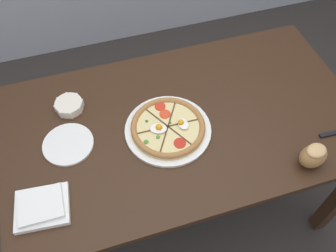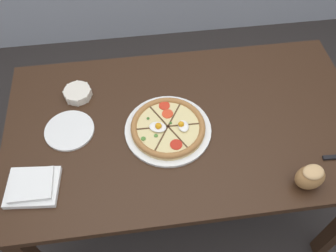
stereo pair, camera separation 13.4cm
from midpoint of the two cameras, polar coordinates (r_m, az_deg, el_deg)
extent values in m
plane|color=#2D2826|center=(2.02, -0.09, -11.78)|extent=(12.00, 12.00, 0.00)
cube|color=#331E11|center=(1.41, -0.12, 0.39)|extent=(1.41, 0.80, 0.03)
cube|color=#331E11|center=(1.93, -22.33, -2.73)|extent=(0.06, 0.06, 0.70)
cube|color=#331E11|center=(2.09, 14.43, 6.05)|extent=(0.06, 0.06, 0.70)
cylinder|color=white|center=(1.36, -2.82, -0.79)|extent=(0.33, 0.33, 0.01)
cylinder|color=#DBB775|center=(1.35, -2.84, -0.49)|extent=(0.28, 0.28, 0.01)
cylinder|color=#E0CC84|center=(1.35, -2.85, -0.31)|extent=(0.25, 0.25, 0.00)
torus|color=#A36B38|center=(1.35, -2.85, -0.29)|extent=(0.28, 0.28, 0.02)
cube|color=#472D19|center=(1.34, -5.42, -0.86)|extent=(0.12, 0.01, 0.00)
cube|color=#472D19|center=(1.31, -3.57, -2.38)|extent=(0.07, 0.11, 0.00)
cube|color=#472D19|center=(1.32, -0.96, -1.76)|extent=(0.06, 0.11, 0.00)
cube|color=#472D19|center=(1.35, -0.31, 0.34)|extent=(0.12, 0.01, 0.00)
cube|color=#472D19|center=(1.38, -2.17, 1.76)|extent=(0.07, 0.11, 0.00)
cube|color=#472D19|center=(1.37, -4.66, 1.19)|extent=(0.06, 0.11, 0.00)
cylinder|color=red|center=(1.38, -3.27, 1.74)|extent=(0.04, 0.04, 0.00)
cylinder|color=red|center=(1.30, -1.03, -2.97)|extent=(0.05, 0.05, 0.00)
cylinder|color=red|center=(1.41, -4.01, 2.98)|extent=(0.04, 0.04, 0.00)
ellipsoid|color=white|center=(1.34, -0.39, 0.15)|extent=(0.04, 0.06, 0.01)
sphere|color=orange|center=(1.34, -0.77, 0.39)|extent=(0.02, 0.02, 0.02)
ellipsoid|color=white|center=(1.33, -4.46, -0.57)|extent=(0.08, 0.07, 0.01)
sphere|color=orange|center=(1.33, -4.36, -0.41)|extent=(0.03, 0.03, 0.03)
cylinder|color=#2D5B1E|center=(1.36, -6.26, 0.58)|extent=(0.01, 0.01, 0.00)
cylinder|color=#477A2D|center=(1.32, -4.52, -2.00)|extent=(0.01, 0.01, 0.00)
cylinder|color=#477A2D|center=(1.31, -6.47, -2.75)|extent=(0.02, 0.02, 0.00)
cylinder|color=#2D5B1E|center=(1.35, -2.51, 0.34)|extent=(0.01, 0.01, 0.00)
cylinder|color=silver|center=(1.49, -18.08, 2.99)|extent=(0.11, 0.11, 0.04)
cylinder|color=#AD1423|center=(1.49, -18.13, 3.10)|extent=(0.09, 0.09, 0.02)
cylinder|color=silver|center=(1.49, -16.07, 3.50)|extent=(0.01, 0.01, 0.03)
cylinder|color=silver|center=(1.51, -16.84, 4.41)|extent=(0.01, 0.01, 0.03)
cylinder|color=silver|center=(1.53, -18.30, 4.48)|extent=(0.01, 0.01, 0.03)
cylinder|color=silver|center=(1.52, -19.63, 3.69)|extent=(0.01, 0.01, 0.03)
cylinder|color=silver|center=(1.50, -20.08, 2.48)|extent=(0.01, 0.01, 0.03)
cylinder|color=silver|center=(1.47, -19.36, 1.52)|extent=(0.01, 0.01, 0.03)
cylinder|color=silver|center=(1.46, -17.86, 1.42)|extent=(0.01, 0.01, 0.03)
cylinder|color=silver|center=(1.46, -16.48, 2.25)|extent=(0.01, 0.01, 0.03)
cube|color=white|center=(1.29, -22.43, -12.21)|extent=(0.19, 0.16, 0.02)
cube|color=white|center=(1.28, -22.68, -11.87)|extent=(0.15, 0.12, 0.02)
ellipsoid|color=olive|center=(1.33, 19.61, -4.78)|extent=(0.12, 0.09, 0.09)
ellipsoid|color=tan|center=(1.30, 20.05, -3.93)|extent=(0.08, 0.07, 0.03)
cube|color=black|center=(1.46, 22.29, -1.34)|extent=(0.09, 0.02, 0.01)
cylinder|color=white|center=(1.40, -18.40, -2.98)|extent=(0.19, 0.19, 0.01)
camera|label=1|loc=(0.07, -92.87, -3.89)|focal=38.00mm
camera|label=2|loc=(0.07, 87.13, 3.89)|focal=38.00mm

